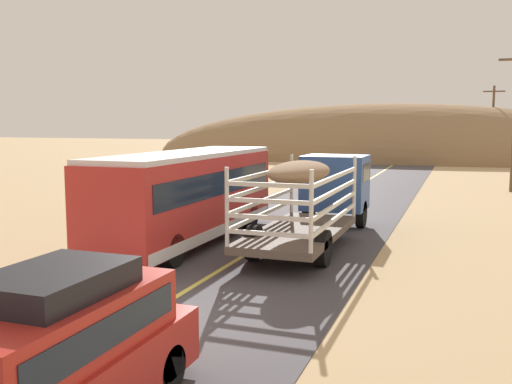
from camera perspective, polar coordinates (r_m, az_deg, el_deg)
The scene contains 9 objects.
ground_plane at distance 13.00m, azimuth -11.08°, elevation -12.18°, with size 240.00×240.00×0.00m, color tan.
road_surface at distance 12.99m, azimuth -11.08°, elevation -12.14°, with size 8.00×120.00×0.02m, color #423F44.
road_centre_line at distance 12.99m, azimuth -11.08°, elevation -12.09°, with size 0.16×117.60×0.00m, color #D8CC4C.
suv_near at distance 8.42m, azimuth -19.25°, elevation -14.95°, with size 1.90×4.62×2.29m.
livestock_truck at distance 21.22m, azimuth 6.76°, elevation 0.32°, with size 2.53×9.70×3.02m.
bus at distance 19.95m, azimuth -6.79°, elevation -0.23°, with size 2.54×10.00×3.21m.
power_pole_far at distance 65.74m, azimuth 22.74°, elevation 6.57°, with size 2.20×0.24×8.14m.
boulder_mid_field at distance 46.97m, azimuth -10.24°, elevation 2.35°, with size 1.07×1.18×1.05m, color #84705B.
distant_hill at distance 67.01m, azimuth 12.91°, elevation 3.20°, with size 58.01×17.61×12.85m, color #8D6E4C.
Camera 1 is at (6.41, -10.48, 4.24)m, focal length 39.69 mm.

